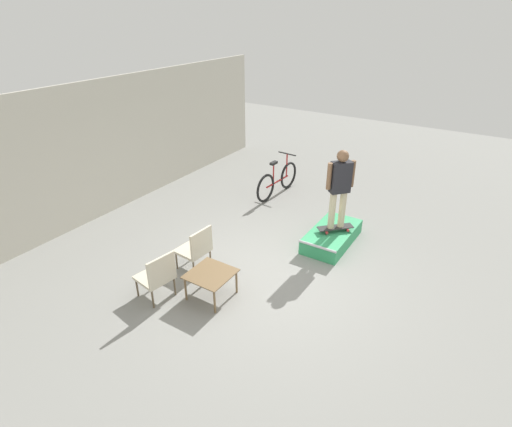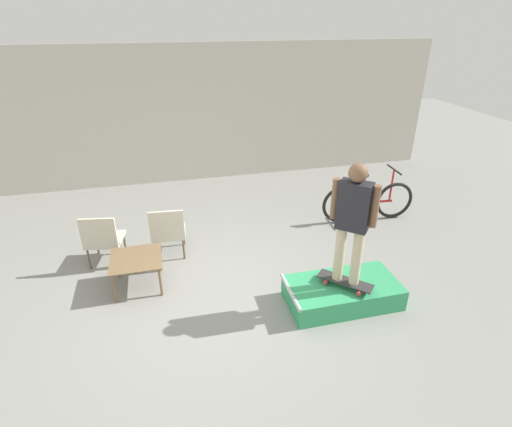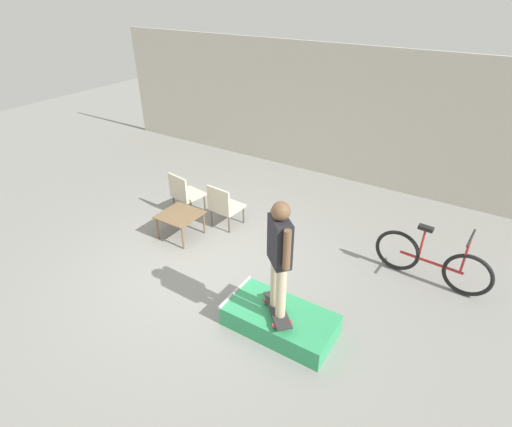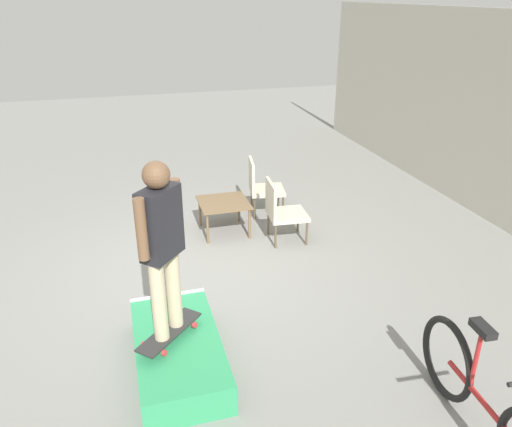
{
  "view_description": "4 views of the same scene",
  "coord_description": "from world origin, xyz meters",
  "px_view_note": "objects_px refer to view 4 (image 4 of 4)",
  "views": [
    {
      "loc": [
        -5.1,
        -2.86,
        4.35
      ],
      "look_at": [
        0.51,
        0.68,
        0.89
      ],
      "focal_mm": 28.0,
      "sensor_mm": 36.0,
      "label": 1
    },
    {
      "loc": [
        -0.49,
        -4.34,
        3.52
      ],
      "look_at": [
        0.71,
        0.49,
        1.02
      ],
      "focal_mm": 28.0,
      "sensor_mm": 36.0,
      "label": 2
    },
    {
      "loc": [
        3.5,
        -3.92,
        4.16
      ],
      "look_at": [
        0.63,
        0.64,
        0.98
      ],
      "focal_mm": 28.0,
      "sensor_mm": 36.0,
      "label": 3
    },
    {
      "loc": [
        5.43,
        -0.74,
        3.21
      ],
      "look_at": [
        0.61,
        0.64,
        0.97
      ],
      "focal_mm": 35.0,
      "sensor_mm": 36.0,
      "label": 4
    }
  ],
  "objects_px": {
    "skate_ramp_box": "(178,352)",
    "patio_chair_right": "(281,209)",
    "coffee_table": "(224,206)",
    "bicycle": "(485,402)",
    "patio_chair_left": "(261,185)",
    "skateboard_on_ramp": "(170,332)",
    "person_skater": "(162,238)"
  },
  "relations": [
    {
      "from": "skate_ramp_box",
      "to": "patio_chair_right",
      "type": "height_order",
      "value": "patio_chair_right"
    },
    {
      "from": "skate_ramp_box",
      "to": "coffee_table",
      "type": "distance_m",
      "value": 2.87
    },
    {
      "from": "patio_chair_right",
      "to": "bicycle",
      "type": "distance_m",
      "value": 3.7
    },
    {
      "from": "coffee_table",
      "to": "patio_chair_left",
      "type": "distance_m",
      "value": 0.86
    },
    {
      "from": "skate_ramp_box",
      "to": "skateboard_on_ramp",
      "type": "height_order",
      "value": "skateboard_on_ramp"
    },
    {
      "from": "person_skater",
      "to": "bicycle",
      "type": "relative_size",
      "value": 0.91
    },
    {
      "from": "skate_ramp_box",
      "to": "patio_chair_left",
      "type": "height_order",
      "value": "patio_chair_left"
    },
    {
      "from": "person_skater",
      "to": "patio_chair_right",
      "type": "relative_size",
      "value": 1.84
    },
    {
      "from": "skateboard_on_ramp",
      "to": "person_skater",
      "type": "bearing_deg",
      "value": 44.8
    },
    {
      "from": "skateboard_on_ramp",
      "to": "coffee_table",
      "type": "relative_size",
      "value": 0.93
    },
    {
      "from": "skateboard_on_ramp",
      "to": "patio_chair_right",
      "type": "height_order",
      "value": "patio_chair_right"
    },
    {
      "from": "skateboard_on_ramp",
      "to": "patio_chair_left",
      "type": "height_order",
      "value": "patio_chair_left"
    },
    {
      "from": "patio_chair_left",
      "to": "coffee_table",
      "type": "bearing_deg",
      "value": 134.81
    },
    {
      "from": "skateboard_on_ramp",
      "to": "person_skater",
      "type": "height_order",
      "value": "person_skater"
    },
    {
      "from": "skate_ramp_box",
      "to": "coffee_table",
      "type": "xyz_separation_m",
      "value": [
        -2.67,
        1.03,
        0.26
      ]
    },
    {
      "from": "patio_chair_left",
      "to": "patio_chair_right",
      "type": "relative_size",
      "value": 1.0
    },
    {
      "from": "patio_chair_right",
      "to": "bicycle",
      "type": "height_order",
      "value": "bicycle"
    },
    {
      "from": "skate_ramp_box",
      "to": "person_skater",
      "type": "height_order",
      "value": "person_skater"
    },
    {
      "from": "patio_chair_left",
      "to": "patio_chair_right",
      "type": "height_order",
      "value": "same"
    },
    {
      "from": "coffee_table",
      "to": "patio_chair_left",
      "type": "height_order",
      "value": "patio_chair_left"
    },
    {
      "from": "patio_chair_left",
      "to": "bicycle",
      "type": "relative_size",
      "value": 0.49
    },
    {
      "from": "skate_ramp_box",
      "to": "bicycle",
      "type": "distance_m",
      "value": 2.61
    },
    {
      "from": "coffee_table",
      "to": "bicycle",
      "type": "relative_size",
      "value": 0.4
    },
    {
      "from": "coffee_table",
      "to": "skateboard_on_ramp",
      "type": "bearing_deg",
      "value": -22.39
    },
    {
      "from": "skate_ramp_box",
      "to": "patio_chair_right",
      "type": "distance_m",
      "value": 2.81
    },
    {
      "from": "skateboard_on_ramp",
      "to": "patio_chair_left",
      "type": "relative_size",
      "value": 0.75
    },
    {
      "from": "coffee_table",
      "to": "patio_chair_right",
      "type": "relative_size",
      "value": 0.81
    },
    {
      "from": "skateboard_on_ramp",
      "to": "patio_chair_right",
      "type": "bearing_deg",
      "value": -174.7
    },
    {
      "from": "coffee_table",
      "to": "person_skater",
      "type": "bearing_deg",
      "value": -22.39
    },
    {
      "from": "skate_ramp_box",
      "to": "person_skater",
      "type": "xyz_separation_m",
      "value": [
        -0.01,
        -0.06,
        1.19
      ]
    },
    {
      "from": "coffee_table",
      "to": "skate_ramp_box",
      "type": "bearing_deg",
      "value": -21.16
    },
    {
      "from": "patio_chair_left",
      "to": "bicycle",
      "type": "xyz_separation_m",
      "value": [
        4.66,
        0.39,
        -0.09
      ]
    }
  ]
}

